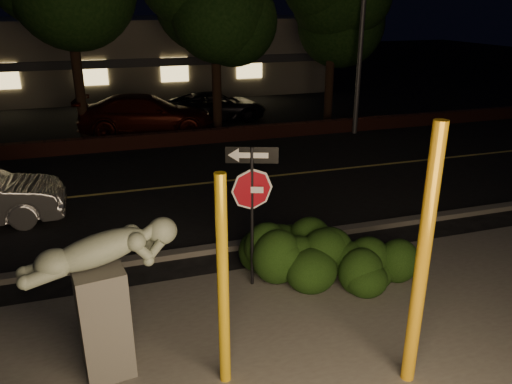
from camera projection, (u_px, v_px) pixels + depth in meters
ground at (165, 157)px, 16.58m from camera, size 90.00×90.00×0.00m
patio at (279, 378)px, 6.78m from camera, size 14.00×6.00×0.02m
road at (180, 186)px, 13.90m from camera, size 80.00×8.00×0.01m
lane_marking at (180, 186)px, 13.90m from camera, size 80.00×0.12×0.00m
curb at (213, 249)px, 10.23m from camera, size 80.00×0.25×0.12m
brick_wall at (159, 140)px, 17.65m from camera, size 40.00×0.35×0.50m
parking_lot at (143, 115)px, 22.81m from camera, size 40.00×12.00×0.01m
building at (126, 54)px, 29.21m from camera, size 22.00×10.20×4.00m
yellow_pole_left at (223, 285)px, 6.24m from camera, size 0.15×0.15×2.96m
yellow_pole_right at (422, 262)px, 6.16m from camera, size 0.18×0.18×3.57m
signpost at (252, 190)px, 8.40m from camera, size 0.83×0.32×2.58m
sculpture at (103, 287)px, 6.48m from camera, size 2.02×0.79×2.15m
hedge_center at (278, 246)px, 9.42m from camera, size 2.03×1.34×0.97m
hedge_right at (304, 250)px, 9.01m from camera, size 1.91×1.14×1.20m
hedge_far_right at (379, 261)px, 8.90m from camera, size 1.37×0.88×0.93m
parked_car_darkred at (146, 114)px, 19.30m from camera, size 5.44×2.96×1.50m
parked_car_dark at (216, 106)px, 21.57m from camera, size 4.41×2.21×1.20m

